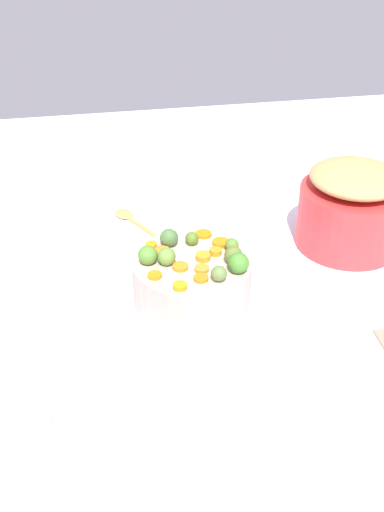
# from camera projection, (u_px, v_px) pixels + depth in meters

# --- Properties ---
(tabletop) EXTENTS (2.40, 2.40, 0.02)m
(tabletop) POSITION_uv_depth(u_px,v_px,m) (197.00, 300.00, 1.23)
(tabletop) COLOR white
(tabletop) RESTS_ON ground
(serving_bowl_carrots) EXTENTS (0.25, 0.25, 0.10)m
(serving_bowl_carrots) POSITION_uv_depth(u_px,v_px,m) (192.00, 280.00, 1.19)
(serving_bowl_carrots) COLOR #BFA695
(serving_bowl_carrots) RESTS_ON tabletop
(metal_pot) EXTENTS (0.25, 0.25, 0.15)m
(metal_pot) POSITION_uv_depth(u_px,v_px,m) (350.00, 217.00, 1.36)
(metal_pot) COLOR red
(metal_pot) RESTS_ON tabletop
(stuffing_mound) EXTENTS (0.21, 0.21, 0.06)m
(stuffing_mound) POSITION_uv_depth(u_px,v_px,m) (356.00, 178.00, 1.30)
(stuffing_mound) COLOR tan
(stuffing_mound) RESTS_ON metal_pot
(carrot_slice_0) EXTENTS (0.04, 0.04, 0.01)m
(carrot_slice_0) POSITION_uv_depth(u_px,v_px,m) (180.00, 286.00, 1.08)
(carrot_slice_0) COLOR orange
(carrot_slice_0) RESTS_ON serving_bowl_carrots
(carrot_slice_1) EXTENTS (0.03, 0.03, 0.01)m
(carrot_slice_1) POSITION_uv_depth(u_px,v_px,m) (151.00, 245.00, 1.20)
(carrot_slice_1) COLOR orange
(carrot_slice_1) RESTS_ON serving_bowl_carrots
(carrot_slice_2) EXTENTS (0.03, 0.03, 0.01)m
(carrot_slice_2) POSITION_uv_depth(u_px,v_px,m) (215.00, 252.00, 1.18)
(carrot_slice_2) COLOR orange
(carrot_slice_2) RESTS_ON serving_bowl_carrots
(carrot_slice_3) EXTENTS (0.04, 0.04, 0.01)m
(carrot_slice_3) POSITION_uv_depth(u_px,v_px,m) (155.00, 275.00, 1.11)
(carrot_slice_3) COLOR orange
(carrot_slice_3) RESTS_ON serving_bowl_carrots
(carrot_slice_4) EXTENTS (0.04, 0.04, 0.01)m
(carrot_slice_4) POSITION_uv_depth(u_px,v_px,m) (221.00, 243.00, 1.21)
(carrot_slice_4) COLOR orange
(carrot_slice_4) RESTS_ON serving_bowl_carrots
(carrot_slice_5) EXTENTS (0.03, 0.03, 0.01)m
(carrot_slice_5) POSITION_uv_depth(u_px,v_px,m) (180.00, 267.00, 1.14)
(carrot_slice_5) COLOR orange
(carrot_slice_5) RESTS_ON serving_bowl_carrots
(carrot_slice_6) EXTENTS (0.04, 0.04, 0.01)m
(carrot_slice_6) POSITION_uv_depth(u_px,v_px,m) (202.00, 269.00, 1.13)
(carrot_slice_6) COLOR orange
(carrot_slice_6) RESTS_ON serving_bowl_carrots
(carrot_slice_7) EXTENTS (0.05, 0.05, 0.01)m
(carrot_slice_7) POSITION_uv_depth(u_px,v_px,m) (162.00, 252.00, 1.18)
(carrot_slice_7) COLOR orange
(carrot_slice_7) RESTS_ON serving_bowl_carrots
(carrot_slice_8) EXTENTS (0.04, 0.04, 0.01)m
(carrot_slice_8) POSITION_uv_depth(u_px,v_px,m) (204.00, 234.00, 1.24)
(carrot_slice_8) COLOR orange
(carrot_slice_8) RESTS_ON serving_bowl_carrots
(carrot_slice_9) EXTENTS (0.04, 0.04, 0.01)m
(carrot_slice_9) POSITION_uv_depth(u_px,v_px,m) (201.00, 278.00, 1.10)
(carrot_slice_9) COLOR orange
(carrot_slice_9) RESTS_ON serving_bowl_carrots
(carrot_slice_10) EXTENTS (0.04, 0.04, 0.01)m
(carrot_slice_10) POSITION_uv_depth(u_px,v_px,m) (203.00, 257.00, 1.16)
(carrot_slice_10) COLOR orange
(carrot_slice_10) RESTS_ON serving_bowl_carrots
(brussels_sprout_0) EXTENTS (0.04, 0.04, 0.04)m
(brussels_sprout_0) POSITION_uv_depth(u_px,v_px,m) (167.00, 257.00, 1.14)
(brussels_sprout_0) COLOR olive
(brussels_sprout_0) RESTS_ON serving_bowl_carrots
(brussels_sprout_1) EXTENTS (0.04, 0.04, 0.04)m
(brussels_sprout_1) POSITION_uv_depth(u_px,v_px,m) (169.00, 238.00, 1.20)
(brussels_sprout_1) COLOR #436B37
(brussels_sprout_1) RESTS_ON serving_bowl_carrots
(brussels_sprout_2) EXTENTS (0.03, 0.03, 0.03)m
(brussels_sprout_2) POSITION_uv_depth(u_px,v_px,m) (219.00, 274.00, 1.09)
(brussels_sprout_2) COLOR #5B753B
(brussels_sprout_2) RESTS_ON serving_bowl_carrots
(brussels_sprout_3) EXTENTS (0.03, 0.03, 0.03)m
(brussels_sprout_3) POSITION_uv_depth(u_px,v_px,m) (232.00, 245.00, 1.18)
(brussels_sprout_3) COLOR #54792B
(brussels_sprout_3) RESTS_ON serving_bowl_carrots
(brussels_sprout_4) EXTENTS (0.03, 0.03, 0.03)m
(brussels_sprout_4) POSITION_uv_depth(u_px,v_px,m) (190.00, 239.00, 1.20)
(brussels_sprout_4) COLOR #4D7123
(brussels_sprout_4) RESTS_ON serving_bowl_carrots
(brussels_sprout_5) EXTENTS (0.04, 0.04, 0.04)m
(brussels_sprout_5) POSITION_uv_depth(u_px,v_px,m) (238.00, 263.00, 1.12)
(brussels_sprout_5) COLOR #437F2A
(brussels_sprout_5) RESTS_ON serving_bowl_carrots
(brussels_sprout_6) EXTENTS (0.04, 0.04, 0.04)m
(brussels_sprout_6) POSITION_uv_depth(u_px,v_px,m) (233.00, 255.00, 1.14)
(brussels_sprout_6) COLOR #596C2A
(brussels_sprout_6) RESTS_ON serving_bowl_carrots
(brussels_sprout_7) EXTENTS (0.04, 0.04, 0.04)m
(brussels_sprout_7) POSITION_uv_depth(u_px,v_px,m) (148.00, 255.00, 1.14)
(brussels_sprout_7) COLOR #50812E
(brussels_sprout_7) RESTS_ON serving_bowl_carrots
(wooden_spoon) EXTENTS (0.15, 0.25, 0.01)m
(wooden_spoon) POSITION_uv_depth(u_px,v_px,m) (134.00, 221.00, 1.48)
(wooden_spoon) COLOR #AC8E4C
(wooden_spoon) RESTS_ON tabletop
(casserole_dish) EXTENTS (0.23, 0.23, 0.09)m
(casserole_dish) POSITION_uv_depth(u_px,v_px,m) (143.00, 392.00, 0.93)
(casserole_dish) COLOR white
(casserole_dish) RESTS_ON tabletop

